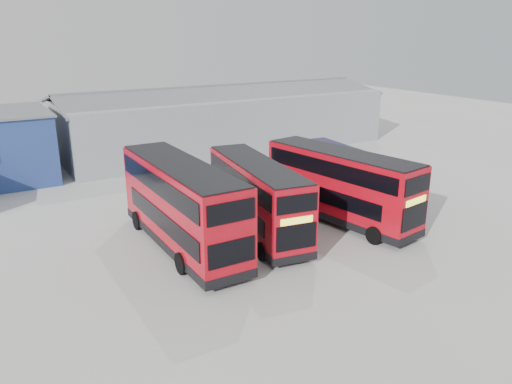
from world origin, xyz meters
name	(u,v)px	position (x,y,z in m)	size (l,w,h in m)	color
ground_plane	(257,226)	(0.00, 0.00, 0.00)	(120.00, 120.00, 0.00)	#A6A6A0
maintenance_shed	(221,119)	(8.00, 20.00, 2.60)	(30.50, 12.00, 5.89)	#8E949B
double_decker_left	(182,207)	(-4.80, -0.58, 2.24)	(2.76, 10.68, 4.50)	#B00A17
double_decker_centre	(257,199)	(-0.54, -0.87, 2.01)	(3.71, 9.75, 4.03)	#B00A17
double_decker_right	(340,187)	(4.55, -1.77, 2.09)	(3.88, 10.16, 4.20)	#B00A17
single_decker_blue	(349,171)	(9.05, 2.57, 1.36)	(3.19, 10.27, 2.74)	black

